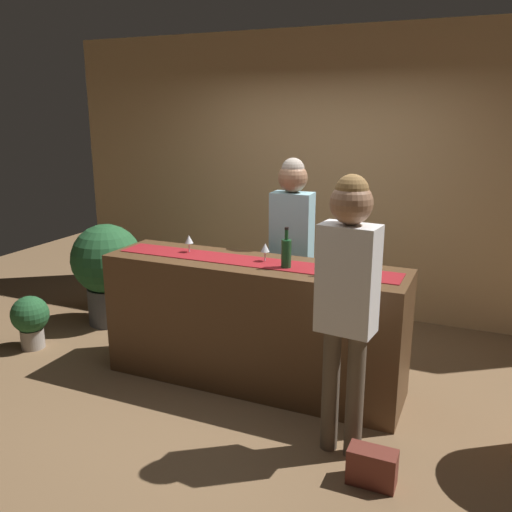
{
  "coord_description": "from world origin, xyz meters",
  "views": [
    {
      "loc": [
        1.6,
        -3.6,
        2.1
      ],
      "look_at": [
        0.03,
        0.0,
        1.05
      ],
      "focal_mm": 38.01,
      "sensor_mm": 36.0,
      "label": 1
    }
  ],
  "objects": [
    {
      "name": "handbag",
      "position": [
        1.13,
        -0.85,
        0.11
      ],
      "size": [
        0.28,
        0.14,
        0.22
      ],
      "primitive_type": "cube",
      "color": "brown",
      "rests_on": "ground"
    },
    {
      "name": "back_wall",
      "position": [
        0.0,
        1.9,
        1.45
      ],
      "size": [
        6.0,
        0.12,
        2.9
      ],
      "primitive_type": "cube",
      "color": "tan",
      "rests_on": "ground"
    },
    {
      "name": "counter_runner_cloth",
      "position": [
        0.0,
        0.0,
        1.0
      ],
      "size": [
        2.22,
        0.28,
        0.01
      ],
      "primitive_type": "cube",
      "color": "maroon",
      "rests_on": "bar_counter"
    },
    {
      "name": "wine_bottle_green",
      "position": [
        0.29,
        -0.05,
        1.11
      ],
      "size": [
        0.07,
        0.07,
        0.3
      ],
      "color": "#194723",
      "rests_on": "bar_counter"
    },
    {
      "name": "potted_plant_small",
      "position": [
        -2.1,
        -0.22,
        0.28
      ],
      "size": [
        0.34,
        0.34,
        0.49
      ],
      "color": "#9E9389",
      "rests_on": "ground"
    },
    {
      "name": "wine_glass_near_customer",
      "position": [
        -0.58,
        0.05,
        1.1
      ],
      "size": [
        0.07,
        0.07,
        0.14
      ],
      "color": "silver",
      "rests_on": "bar_counter"
    },
    {
      "name": "wine_glass_mid_counter",
      "position": [
        0.08,
        0.04,
        1.1
      ],
      "size": [
        0.07,
        0.07,
        0.14
      ],
      "color": "silver",
      "rests_on": "bar_counter"
    },
    {
      "name": "wine_bottle_clear",
      "position": [
        0.87,
        -0.05,
        1.11
      ],
      "size": [
        0.07,
        0.07,
        0.3
      ],
      "color": "#B2C6C1",
      "rests_on": "bar_counter"
    },
    {
      "name": "potted_plant_tall",
      "position": [
        -1.84,
        0.57,
        0.59
      ],
      "size": [
        0.7,
        0.7,
        1.02
      ],
      "color": "#4C4C51",
      "rests_on": "ground"
    },
    {
      "name": "bartender",
      "position": [
        0.1,
        0.58,
        1.08
      ],
      "size": [
        0.35,
        0.24,
        1.73
      ],
      "rotation": [
        0.0,
        0.0,
        3.17
      ],
      "color": "#26262B",
      "rests_on": "ground"
    },
    {
      "name": "bar_counter",
      "position": [
        0.0,
        0.0,
        0.5
      ],
      "size": [
        2.34,
        0.6,
        1.0
      ],
      "primitive_type": "cube",
      "color": "#543821",
      "rests_on": "ground"
    },
    {
      "name": "wine_bottle_amber",
      "position": [
        0.68,
        -0.06,
        1.11
      ],
      "size": [
        0.07,
        0.07,
        0.3
      ],
      "color": "brown",
      "rests_on": "bar_counter"
    },
    {
      "name": "ground_plane",
      "position": [
        0.0,
        0.0,
        0.0
      ],
      "size": [
        10.0,
        10.0,
        0.0
      ],
      "primitive_type": "plane",
      "color": "brown"
    },
    {
      "name": "customer_sipping",
      "position": [
        0.88,
        -0.61,
        1.1
      ],
      "size": [
        0.36,
        0.25,
        1.76
      ],
      "rotation": [
        0.0,
        0.0,
        -0.11
      ],
      "color": "brown",
      "rests_on": "ground"
    }
  ]
}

